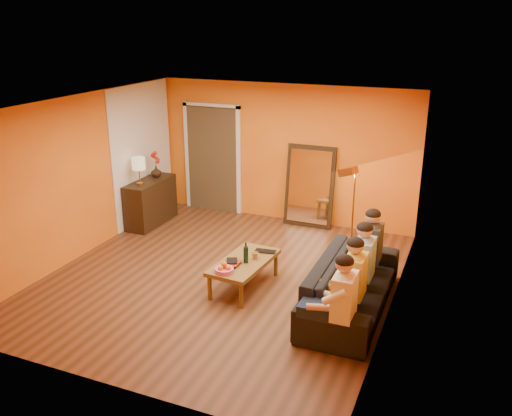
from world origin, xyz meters
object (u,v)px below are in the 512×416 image
at_px(mirror_frame, 310,186).
at_px(person_far_right, 372,250).
at_px(person_far_left, 344,304).
at_px(laptop, 265,252).
at_px(wine_bottle, 246,252).
at_px(person_mid_left, 354,283).
at_px(floor_lamp, 353,211).
at_px(person_mid_right, 364,266).
at_px(sideboard, 151,202).
at_px(sofa, 351,285).
at_px(tumbler, 255,256).
at_px(coffee_table, 244,274).
at_px(table_lamp, 139,171).
at_px(dog, 324,308).
at_px(vase, 156,172).

distance_m(mirror_frame, person_far_right, 2.66).
height_order(person_far_left, laptop, person_far_left).
bearing_deg(person_far_left, wine_bottle, 149.81).
bearing_deg(person_far_left, person_mid_left, 90.00).
height_order(mirror_frame, person_far_right, mirror_frame).
bearing_deg(laptop, floor_lamp, 50.80).
bearing_deg(person_mid_right, person_far_right, 90.00).
xyz_separation_m(mirror_frame, floor_lamp, (1.03, -0.93, -0.04)).
bearing_deg(floor_lamp, sideboard, -157.75).
bearing_deg(sideboard, sofa, -21.88).
xyz_separation_m(person_far_left, person_mid_left, (0.00, 0.55, 0.00)).
xyz_separation_m(person_far_right, tumbler, (-1.58, -0.52, -0.14)).
distance_m(floor_lamp, person_mid_right, 1.84).
distance_m(coffee_table, person_far_right, 1.86).
relative_size(table_lamp, laptop, 1.65).
distance_m(mirror_frame, laptop, 2.45).
distance_m(person_mid_left, tumbler, 1.69).
bearing_deg(dog, mirror_frame, 111.22).
distance_m(mirror_frame, sofa, 3.17).
bearing_deg(person_mid_right, coffee_table, -176.95).
height_order(mirror_frame, laptop, mirror_frame).
relative_size(dog, person_mid_right, 0.56).
distance_m(person_far_left, wine_bottle, 1.91).
bearing_deg(floor_lamp, coffee_table, -101.90).
height_order(coffee_table, wine_bottle, wine_bottle).
bearing_deg(laptop, table_lamp, 153.61).
bearing_deg(laptop, tumbler, -110.90).
distance_m(sofa, person_mid_left, 0.54).
bearing_deg(dog, coffee_table, 153.76).
height_order(sideboard, sofa, sideboard).
bearing_deg(person_far_left, table_lamp, 151.19).
distance_m(sideboard, coffee_table, 3.17).
relative_size(person_far_left, wine_bottle, 3.94).
relative_size(person_mid_left, laptop, 3.94).
bearing_deg(laptop, dog, -47.64).
xyz_separation_m(person_far_right, wine_bottle, (-1.65, -0.69, -0.03)).
relative_size(sideboard, wine_bottle, 3.81).
xyz_separation_m(sideboard, wine_bottle, (2.72, -1.74, 0.15)).
distance_m(floor_lamp, person_far_left, 2.91).
relative_size(coffee_table, vase, 5.84).
bearing_deg(person_mid_left, laptop, 151.95).
xyz_separation_m(sofa, person_far_left, (0.13, -1.00, 0.27)).
xyz_separation_m(sideboard, sofa, (4.24, -1.70, -0.08)).
relative_size(wine_bottle, tumbler, 3.05).
xyz_separation_m(mirror_frame, person_mid_left, (1.58, -3.23, -0.15)).
xyz_separation_m(sofa, laptop, (-1.39, 0.36, 0.09)).
relative_size(sofa, person_far_left, 1.92).
relative_size(coffee_table, person_mid_right, 1.00).
bearing_deg(person_far_right, person_far_left, -90.00).
height_order(sideboard, vase, vase).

